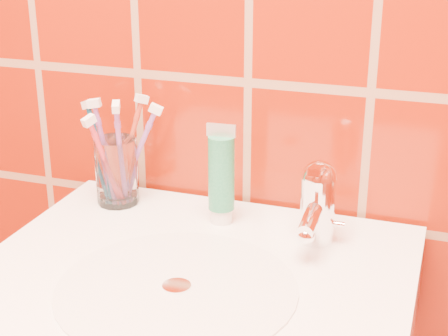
% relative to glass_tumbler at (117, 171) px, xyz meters
% --- Properties ---
extents(glass_tumbler, '(0.07, 0.07, 0.11)m').
position_rel_glass_tumbler_xyz_m(glass_tumbler, '(0.00, 0.00, 0.00)').
color(glass_tumbler, white).
rests_on(glass_tumbler, pedestal_sink).
extents(toothpaste_tube, '(0.04, 0.04, 0.15)m').
position_rel_glass_tumbler_xyz_m(toothpaste_tube, '(0.18, -0.01, 0.02)').
color(toothpaste_tube, white).
rests_on(toothpaste_tube, pedestal_sink).
extents(faucet, '(0.05, 0.11, 0.12)m').
position_rel_glass_tumbler_xyz_m(faucet, '(0.32, -0.03, 0.01)').
color(faucet, white).
rests_on(faucet, pedestal_sink).
extents(toothbrush_0, '(0.12, 0.12, 0.19)m').
position_rel_glass_tumbler_xyz_m(toothbrush_0, '(0.01, 0.03, 0.03)').
color(toothbrush_0, '#AC3B24').
rests_on(toothbrush_0, glass_tumbler).
extents(toothbrush_1, '(0.08, 0.12, 0.19)m').
position_rel_glass_tumbler_xyz_m(toothbrush_1, '(0.02, -0.02, 0.03)').
color(toothbrush_1, '#8D489B').
rests_on(toothbrush_1, glass_tumbler).
extents(toothbrush_2, '(0.13, 0.12, 0.17)m').
position_rel_glass_tumbler_xyz_m(toothbrush_2, '(-0.03, 0.01, 0.03)').
color(toothbrush_2, navy).
rests_on(toothbrush_2, glass_tumbler).
extents(toothbrush_3, '(0.12, 0.11, 0.17)m').
position_rel_glass_tumbler_xyz_m(toothbrush_3, '(0.03, 0.02, 0.03)').
color(toothbrush_3, '#844BA2').
rests_on(toothbrush_3, glass_tumbler).
extents(toothbrush_4, '(0.09, 0.13, 0.18)m').
position_rel_glass_tumbler_xyz_m(toothbrush_4, '(-0.00, -0.03, 0.02)').
color(toothbrush_4, '#BC283A').
rests_on(toothbrush_4, glass_tumbler).
extents(toothbrush_5, '(0.07, 0.06, 0.18)m').
position_rel_glass_tumbler_xyz_m(toothbrush_5, '(-0.01, -0.01, 0.03)').
color(toothbrush_5, '#7D418C').
rests_on(toothbrush_5, glass_tumbler).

